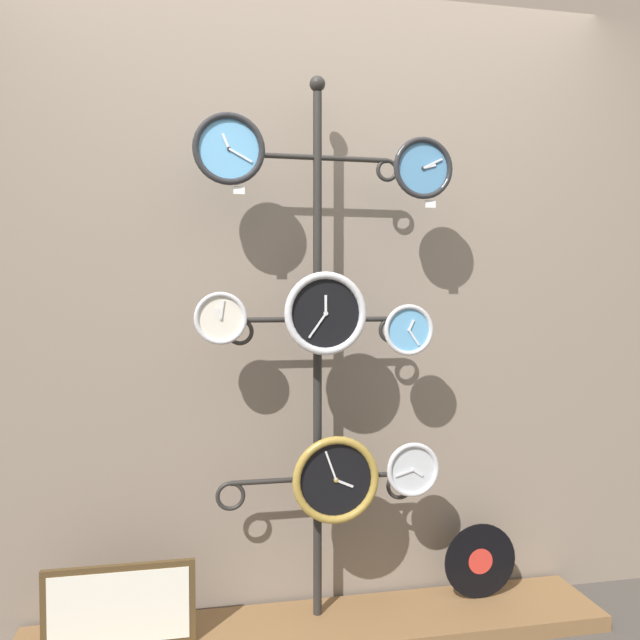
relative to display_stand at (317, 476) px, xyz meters
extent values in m
cube|color=gray|center=(0.00, 0.16, 0.80)|extent=(4.40, 0.04, 2.80)
cube|color=brown|center=(0.00, -0.06, -0.57)|extent=(2.20, 0.36, 0.06)
cylinder|color=#282623|center=(0.00, 0.00, -0.59)|extent=(0.43, 0.43, 0.02)
cylinder|color=#282623|center=(0.00, 0.00, 0.44)|extent=(0.03, 0.03, 2.03)
sphere|color=#282623|center=(0.00, 0.00, 1.48)|extent=(0.06, 0.06, 0.06)
cylinder|color=#282623|center=(-0.14, 0.00, 1.21)|extent=(0.27, 0.02, 0.02)
torus|color=#282623|center=(-0.27, 0.00, 1.17)|extent=(0.09, 0.02, 0.09)
cylinder|color=#282623|center=(0.14, 0.00, 1.21)|extent=(0.27, 0.02, 0.02)
torus|color=#282623|center=(0.27, 0.00, 1.17)|extent=(0.09, 0.02, 0.09)
cylinder|color=#282623|center=(-0.15, 0.00, 0.60)|extent=(0.29, 0.02, 0.02)
torus|color=#282623|center=(-0.29, 0.00, 0.56)|extent=(0.10, 0.02, 0.10)
cylinder|color=#282623|center=(0.15, 0.00, 0.60)|extent=(0.29, 0.02, 0.02)
torus|color=#282623|center=(0.29, 0.00, 0.56)|extent=(0.10, 0.02, 0.10)
cylinder|color=#282623|center=(-0.17, 0.00, -0.01)|extent=(0.33, 0.02, 0.02)
torus|color=#282623|center=(-0.33, 0.00, -0.06)|extent=(0.11, 0.02, 0.11)
cylinder|color=#282623|center=(0.17, 0.00, -0.01)|extent=(0.33, 0.02, 0.02)
torus|color=#282623|center=(0.33, 0.00, -0.06)|extent=(0.11, 0.02, 0.11)
cylinder|color=#60A8DB|center=(-0.33, -0.07, 1.20)|extent=(0.23, 0.02, 0.23)
torus|color=#262628|center=(-0.33, -0.09, 1.20)|extent=(0.25, 0.02, 0.25)
cylinder|color=#262628|center=(-0.33, -0.09, 1.20)|extent=(0.01, 0.01, 0.01)
cube|color=silver|center=(-0.34, -0.09, 1.23)|extent=(0.03, 0.00, 0.05)
cube|color=silver|center=(-0.29, -0.09, 1.18)|extent=(0.08, 0.00, 0.05)
cylinder|color=#4C84B2|center=(0.38, -0.09, 1.16)|extent=(0.21, 0.02, 0.21)
torus|color=#262628|center=(0.38, -0.11, 1.16)|extent=(0.23, 0.02, 0.23)
cylinder|color=#262628|center=(0.38, -0.11, 1.16)|extent=(0.01, 0.01, 0.01)
cube|color=silver|center=(0.40, -0.11, 1.17)|extent=(0.05, 0.00, 0.02)
cube|color=silver|center=(0.41, -0.11, 1.18)|extent=(0.08, 0.00, 0.04)
cylinder|color=silver|center=(-0.37, -0.07, 0.61)|extent=(0.17, 0.02, 0.17)
torus|color=silver|center=(-0.37, -0.08, 0.61)|extent=(0.19, 0.02, 0.19)
cylinder|color=silver|center=(-0.37, -0.08, 0.61)|extent=(0.01, 0.01, 0.01)
cube|color=silver|center=(-0.37, -0.09, 0.63)|extent=(0.02, 0.00, 0.04)
cube|color=silver|center=(-0.36, -0.09, 0.64)|extent=(0.02, 0.00, 0.07)
cylinder|color=black|center=(0.01, -0.11, 0.63)|extent=(0.27, 0.02, 0.27)
torus|color=silver|center=(0.01, -0.12, 0.63)|extent=(0.30, 0.03, 0.30)
cylinder|color=silver|center=(0.01, -0.12, 0.63)|extent=(0.02, 0.01, 0.02)
cube|color=silver|center=(0.01, -0.12, 0.66)|extent=(0.01, 0.00, 0.07)
cube|color=silver|center=(-0.02, -0.12, 0.58)|extent=(0.07, 0.00, 0.09)
cylinder|color=#60A8DB|center=(0.33, -0.09, 0.56)|extent=(0.17, 0.02, 0.17)
torus|color=silver|center=(0.33, -0.11, 0.56)|extent=(0.19, 0.02, 0.19)
cylinder|color=silver|center=(0.33, -0.11, 0.56)|extent=(0.01, 0.01, 0.01)
cube|color=silver|center=(0.33, -0.11, 0.58)|extent=(0.03, 0.00, 0.04)
cube|color=silver|center=(0.34, -0.11, 0.53)|extent=(0.04, 0.00, 0.06)
cylinder|color=black|center=(0.05, -0.10, 0.02)|extent=(0.29, 0.02, 0.29)
torus|color=#A58438|center=(0.05, -0.11, 0.02)|extent=(0.32, 0.03, 0.32)
cylinder|color=#A58438|center=(0.05, -0.11, 0.02)|extent=(0.02, 0.01, 0.02)
cube|color=silver|center=(0.08, -0.11, 0.00)|extent=(0.07, 0.00, 0.04)
cube|color=silver|center=(0.03, -0.11, 0.07)|extent=(0.05, 0.00, 0.11)
cylinder|color=silver|center=(0.35, -0.08, 0.03)|extent=(0.19, 0.02, 0.19)
torus|color=silver|center=(0.35, -0.10, 0.03)|extent=(0.21, 0.02, 0.21)
cylinder|color=silver|center=(0.35, -0.10, 0.03)|extent=(0.01, 0.01, 0.01)
cube|color=silver|center=(0.37, -0.10, 0.02)|extent=(0.04, 0.00, 0.03)
cube|color=silver|center=(0.31, -0.10, 0.02)|extent=(0.07, 0.00, 0.03)
cylinder|color=black|center=(0.67, -0.01, -0.38)|extent=(0.30, 0.01, 0.30)
cylinder|color=red|center=(0.67, -0.01, -0.38)|extent=(0.10, 0.00, 0.10)
cube|color=#4C381E|center=(-0.72, -0.10, -0.39)|extent=(0.52, 0.02, 0.30)
cube|color=white|center=(-0.72, -0.11, -0.39)|extent=(0.47, 0.00, 0.25)
cube|color=white|center=(-0.30, -0.08, 1.06)|extent=(0.04, 0.00, 0.03)
cube|color=white|center=(0.41, -0.10, 1.03)|extent=(0.04, 0.00, 0.03)
camera|label=1|loc=(-0.45, -2.31, 0.69)|focal=35.00mm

